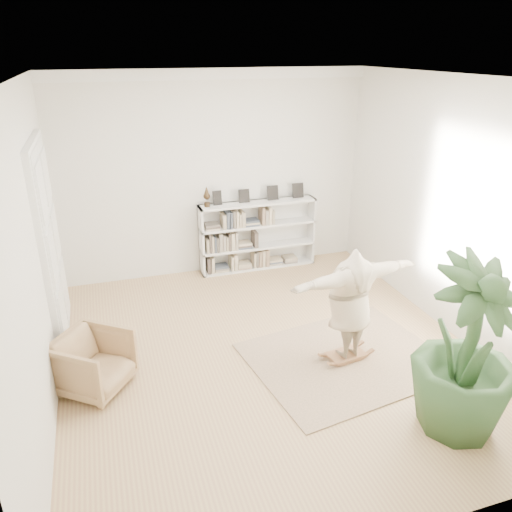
{
  "coord_description": "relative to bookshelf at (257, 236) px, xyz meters",
  "views": [
    {
      "loc": [
        -1.96,
        -5.53,
        3.94
      ],
      "look_at": [
        -0.06,
        0.4,
        1.3
      ],
      "focal_mm": 35.0,
      "sensor_mm": 36.0,
      "label": 1
    }
  ],
  "objects": [
    {
      "name": "room_shell",
      "position": [
        -0.74,
        0.12,
        2.87
      ],
      "size": [
        6.0,
        6.0,
        6.0
      ],
      "color": "silver",
      "rests_on": "floor"
    },
    {
      "name": "rug",
      "position": [
        0.2,
        -3.29,
        -0.63
      ],
      "size": [
        2.77,
        2.36,
        0.02
      ],
      "primitive_type": "cube",
      "rotation": [
        0.0,
        0.0,
        0.15
      ],
      "color": "tan",
      "rests_on": "floor"
    },
    {
      "name": "floor",
      "position": [
        -0.74,
        -2.82,
        -0.64
      ],
      "size": [
        6.0,
        6.0,
        0.0
      ],
      "primitive_type": "plane",
      "color": "tan",
      "rests_on": "ground"
    },
    {
      "name": "person",
      "position": [
        0.2,
        -3.29,
        0.26
      ],
      "size": [
        1.94,
        0.79,
        1.53
      ],
      "primitive_type": "imported",
      "rotation": [
        0.0,
        0.0,
        3.29
      ],
      "color": "beige",
      "rests_on": "rocker_board"
    },
    {
      "name": "houseplant",
      "position": [
        0.77,
        -4.81,
        0.36
      ],
      "size": [
        1.35,
        1.35,
        2.0
      ],
      "primitive_type": "imported",
      "rotation": [
        0.0,
        0.0,
        0.24
      ],
      "color": "#2E5028",
      "rests_on": "floor"
    },
    {
      "name": "rocker_board",
      "position": [
        0.2,
        -3.29,
        -0.57
      ],
      "size": [
        0.55,
        0.38,
        0.11
      ],
      "rotation": [
        0.0,
        0.0,
        0.15
      ],
      "color": "brown",
      "rests_on": "rug"
    },
    {
      "name": "bookshelf",
      "position": [
        0.0,
        0.0,
        0.0
      ],
      "size": [
        2.2,
        0.35,
        1.64
      ],
      "color": "silver",
      "rests_on": "floor"
    },
    {
      "name": "doors",
      "position": [
        -3.45,
        -1.52,
        0.76
      ],
      "size": [
        0.09,
        1.78,
        2.92
      ],
      "color": "white",
      "rests_on": "floor"
    },
    {
      "name": "armchair",
      "position": [
        -3.04,
        -2.9,
        -0.27
      ],
      "size": [
        1.12,
        1.11,
        0.74
      ],
      "primitive_type": "imported",
      "rotation": [
        0.0,
        0.0,
        0.92
      ],
      "color": "tan",
      "rests_on": "floor"
    }
  ]
}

